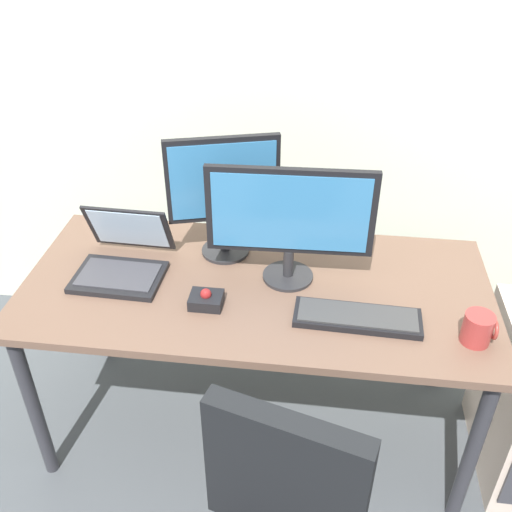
# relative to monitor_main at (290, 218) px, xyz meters

# --- Properties ---
(ground_plane) EXTENTS (8.00, 8.00, 0.00)m
(ground_plane) POSITION_rel_monitor_main_xyz_m (-0.11, -0.05, -0.98)
(ground_plane) COLOR #45494E
(back_wall) EXTENTS (6.00, 0.10, 2.80)m
(back_wall) POSITION_rel_monitor_main_xyz_m (-0.11, 0.68, 0.42)
(back_wall) COLOR beige
(back_wall) RESTS_ON ground
(desk) EXTENTS (1.64, 0.77, 0.73)m
(desk) POSITION_rel_monitor_main_xyz_m (-0.11, -0.05, -0.32)
(desk) COLOR brown
(desk) RESTS_ON ground
(monitor_main) EXTENTS (0.57, 0.18, 0.43)m
(monitor_main) POSITION_rel_monitor_main_xyz_m (0.00, 0.00, 0.00)
(monitor_main) COLOR #262628
(monitor_main) RESTS_ON desk
(monitor_side) EXTENTS (0.39, 0.18, 0.47)m
(monitor_side) POSITION_rel_monitor_main_xyz_m (-0.25, 0.13, 0.02)
(monitor_side) COLOR #262628
(monitor_side) RESTS_ON desk
(keyboard) EXTENTS (0.41, 0.15, 0.03)m
(keyboard) POSITION_rel_monitor_main_xyz_m (0.24, -0.20, -0.24)
(keyboard) COLOR black
(keyboard) RESTS_ON desk
(laptop) EXTENTS (0.32, 0.32, 0.22)m
(laptop) POSITION_rel_monitor_main_xyz_m (-0.59, -0.03, -0.20)
(laptop) COLOR black
(laptop) RESTS_ON desk
(trackball_mouse) EXTENTS (0.11, 0.09, 0.07)m
(trackball_mouse) POSITION_rel_monitor_main_xyz_m (-0.26, -0.19, -0.23)
(trackball_mouse) COLOR black
(trackball_mouse) RESTS_ON desk
(coffee_mug) EXTENTS (0.10, 0.09, 0.10)m
(coffee_mug) POSITION_rel_monitor_main_xyz_m (0.60, -0.26, -0.20)
(coffee_mug) COLOR #9C312F
(coffee_mug) RESTS_ON desk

